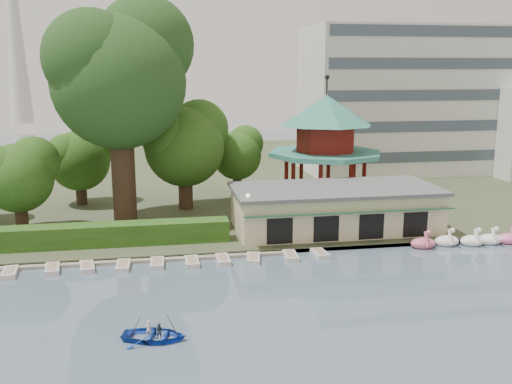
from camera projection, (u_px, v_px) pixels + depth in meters
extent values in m
plane|color=slate|center=(278.00, 360.00, 29.57)|extent=(220.00, 220.00, 0.00)
cube|color=#424930|center=(200.00, 175.00, 79.57)|extent=(220.00, 70.00, 0.40)
cube|color=gray|center=(233.00, 253.00, 46.18)|extent=(220.00, 0.60, 0.30)
cube|color=gray|center=(80.00, 262.00, 44.07)|extent=(34.00, 1.60, 0.24)
cube|color=beige|center=(335.00, 210.00, 51.96)|extent=(18.00, 8.00, 3.60)
cube|color=#595B5E|center=(335.00, 189.00, 51.54)|extent=(18.60, 8.60, 0.30)
cube|color=#194C2D|center=(351.00, 213.00, 47.65)|extent=(18.00, 1.59, 0.45)
cylinder|color=beige|center=(324.00, 198.00, 62.17)|extent=(10.40, 10.40, 1.20)
cylinder|color=#34806F|center=(325.00, 154.00, 61.14)|extent=(12.40, 12.40, 0.50)
cylinder|color=maroon|center=(326.00, 138.00, 60.79)|extent=(6.40, 6.40, 2.80)
cone|color=#34806F|center=(326.00, 110.00, 60.15)|extent=(10.00, 10.00, 3.20)
cylinder|color=black|center=(327.00, 86.00, 59.62)|extent=(0.16, 0.16, 1.80)
cube|color=silver|center=(412.00, 100.00, 80.53)|extent=(30.00, 14.00, 20.00)
cone|color=silver|center=(13.00, 9.00, 150.83)|extent=(6.00, 6.00, 60.00)
cube|color=#2C5719|center=(46.00, 237.00, 46.49)|extent=(30.00, 2.00, 1.80)
cylinder|color=black|center=(248.00, 220.00, 47.59)|extent=(0.12, 0.12, 4.00)
sphere|color=beige|center=(248.00, 196.00, 47.14)|extent=(0.36, 0.36, 0.36)
cylinder|color=#3A281C|center=(123.00, 167.00, 53.78)|extent=(2.22, 2.22, 10.62)
sphere|color=#23461B|center=(119.00, 82.00, 52.10)|extent=(12.33, 12.33, 12.33)
sphere|color=#23461B|center=(145.00, 45.00, 53.58)|extent=(9.25, 9.25, 9.25)
sphere|color=#23461B|center=(92.00, 58.00, 50.10)|extent=(8.63, 8.63, 8.63)
cylinder|color=#3A281C|center=(21.00, 210.00, 51.05)|extent=(1.11, 1.11, 3.95)
sphere|color=#2C5719|center=(18.00, 178.00, 50.42)|extent=(6.16, 6.16, 6.16)
sphere|color=#2C5719|center=(34.00, 162.00, 51.25)|extent=(4.62, 4.62, 4.62)
sphere|color=#2C5719|center=(3.00, 171.00, 49.48)|extent=(4.31, 4.31, 4.31)
cylinder|color=#3A281C|center=(185.00, 184.00, 59.21)|extent=(1.48, 1.48, 5.27)
sphere|color=#2C5719|center=(184.00, 147.00, 58.38)|extent=(8.20, 8.20, 8.20)
sphere|color=#2C5719|center=(199.00, 129.00, 59.48)|extent=(6.15, 6.15, 6.15)
sphere|color=#2C5719|center=(170.00, 138.00, 57.12)|extent=(5.74, 5.74, 5.74)
cylinder|color=#3A281C|center=(237.00, 181.00, 64.21)|extent=(0.98, 0.98, 3.93)
sphere|color=#2C5719|center=(237.00, 156.00, 63.59)|extent=(5.44, 5.44, 5.44)
sphere|color=#2C5719|center=(245.00, 143.00, 64.30)|extent=(4.08, 4.08, 4.08)
sphere|color=#2C5719|center=(229.00, 149.00, 62.74)|extent=(3.81, 3.81, 3.81)
cylinder|color=#3A281C|center=(81.00, 187.00, 61.36)|extent=(1.16, 1.16, 3.84)
sphere|color=#2C5719|center=(79.00, 161.00, 60.75)|extent=(6.43, 6.43, 6.43)
sphere|color=#2C5719|center=(92.00, 148.00, 61.63)|extent=(4.83, 4.83, 4.83)
sphere|color=#2C5719|center=(67.00, 155.00, 59.78)|extent=(4.50, 4.50, 4.50)
ellipsoid|color=#D36580|center=(423.00, 243.00, 48.05)|extent=(2.16, 1.44, 0.99)
cylinder|color=#D36580|center=(426.00, 239.00, 47.41)|extent=(0.26, 0.79, 1.29)
sphere|color=#D36580|center=(429.00, 233.00, 46.98)|extent=(0.44, 0.44, 0.44)
ellipsoid|color=white|center=(446.00, 241.00, 48.72)|extent=(2.16, 1.44, 0.99)
cylinder|color=white|center=(450.00, 237.00, 48.07)|extent=(0.26, 0.79, 1.29)
sphere|color=white|center=(452.00, 230.00, 47.64)|extent=(0.44, 0.44, 0.44)
ellipsoid|color=white|center=(472.00, 241.00, 48.76)|extent=(2.16, 1.44, 0.99)
cylinder|color=white|center=(476.00, 237.00, 48.11)|extent=(0.26, 0.79, 1.29)
sphere|color=white|center=(479.00, 230.00, 47.68)|extent=(0.44, 0.44, 0.44)
ellipsoid|color=white|center=(490.00, 240.00, 49.12)|extent=(2.16, 1.44, 0.99)
cylinder|color=white|center=(494.00, 235.00, 48.47)|extent=(0.26, 0.79, 1.29)
sphere|color=white|center=(497.00, 229.00, 48.05)|extent=(0.44, 0.44, 0.44)
ellipsoid|color=pink|center=(509.00, 239.00, 49.32)|extent=(2.16, 1.44, 0.99)
cube|color=beige|center=(10.00, 272.00, 41.72)|extent=(1.20, 2.38, 0.36)
cube|color=beige|center=(52.00, 269.00, 42.53)|extent=(1.26, 2.40, 0.36)
cube|color=beige|center=(87.00, 267.00, 42.93)|extent=(1.36, 2.43, 0.36)
cube|color=beige|center=(123.00, 266.00, 43.17)|extent=(1.09, 2.34, 0.36)
cube|color=beige|center=(157.00, 263.00, 43.71)|extent=(1.05, 2.32, 0.36)
cube|color=beige|center=(192.00, 262.00, 44.03)|extent=(1.05, 2.32, 0.36)
cube|color=beige|center=(223.00, 260.00, 44.54)|extent=(1.04, 2.32, 0.36)
cube|color=beige|center=(253.00, 258.00, 44.82)|extent=(1.37, 2.43, 0.36)
cube|color=beige|center=(291.00, 256.00, 45.42)|extent=(1.12, 2.35, 0.36)
cube|color=beige|center=(320.00, 253.00, 46.08)|extent=(1.17, 2.37, 0.36)
imported|color=#1941B3|center=(154.00, 331.00, 31.65)|extent=(5.75, 4.72, 1.04)
imported|color=silver|center=(149.00, 329.00, 31.78)|extent=(0.41, 0.32, 0.99)
imported|color=#2E3845|center=(160.00, 331.00, 31.50)|extent=(0.54, 0.47, 0.95)
cylinder|color=#3A281C|center=(132.00, 336.00, 31.49)|extent=(0.94, 0.29, 2.01)
cylinder|color=#3A281C|center=(176.00, 332.00, 31.89)|extent=(0.94, 0.29, 2.01)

